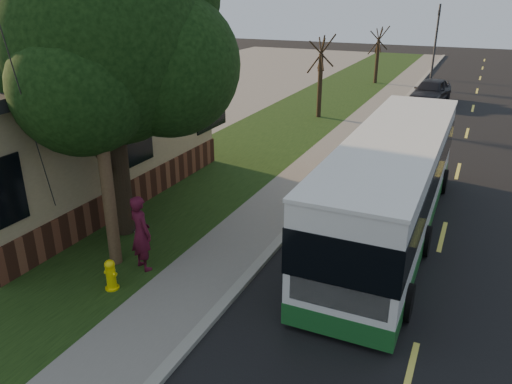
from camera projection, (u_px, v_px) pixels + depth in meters
ground at (212, 320)px, 10.41m from camera, size 120.00×120.00×0.00m
road at (454, 189)px, 17.30m from camera, size 8.00×80.00×0.01m
curb at (342, 171)px, 18.82m from camera, size 0.25×80.00×0.12m
sidewalk at (316, 168)px, 19.21m from camera, size 2.00×80.00×0.08m
grass_verge at (235, 156)px, 20.56m from camera, size 5.00×80.00×0.07m
building_lot at (53, 131)px, 24.42m from camera, size 15.00×80.00×0.04m
fire_hydrant at (111, 275)px, 11.25m from camera, size 0.32×0.32×0.74m
utility_pole at (94, 78)px, 10.78m from camera, size 2.86×3.21×9.07m
leafy_tree at (110, 44)px, 12.31m from camera, size 6.30×6.00×7.80m
bare_tree_near at (320, 78)px, 26.13m from camera, size 1.38×1.21×4.31m
bare_tree_far at (377, 56)px, 36.12m from camera, size 1.38×1.21×4.03m
traffic_signal at (436, 37)px, 37.71m from camera, size 0.18×0.22×5.50m
transit_bus at (392, 182)px, 13.57m from camera, size 2.45×10.64×2.88m
skateboarder at (141, 233)px, 11.89m from camera, size 0.82×0.69×1.90m
skateboard_main at (135, 224)px, 14.35m from camera, size 0.57×0.90×0.08m
dumpster at (161, 141)px, 20.12m from camera, size 1.88×1.65×1.41m
distant_car at (431, 91)px, 30.15m from camera, size 2.32×4.57×1.49m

